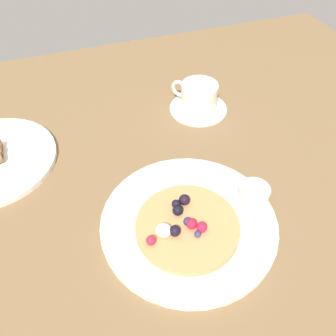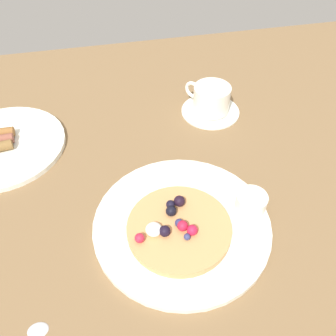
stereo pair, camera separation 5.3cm
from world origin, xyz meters
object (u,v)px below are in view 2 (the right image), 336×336
object	(u,v)px
pancake_plate	(182,224)
coffee_cup	(211,98)
breakfast_plate	(2,146)
coffee_saucer	(210,111)
syrup_ramekin	(251,203)

from	to	relation	value
pancake_plate	coffee_cup	bearing A→B (deg)	64.74
breakfast_plate	coffee_cup	distance (cm)	45.20
breakfast_plate	coffee_cup	bearing A→B (deg)	3.42
breakfast_plate	coffee_cup	size ratio (longest dim) A/B	2.60
breakfast_plate	coffee_saucer	size ratio (longest dim) A/B	1.92
syrup_ramekin	breakfast_plate	world-z (taller)	syrup_ramekin
pancake_plate	coffee_saucer	bearing A→B (deg)	64.48
pancake_plate	syrup_ramekin	distance (cm)	12.08
pancake_plate	breakfast_plate	xyz separation A→B (cm)	(-31.20, 26.58, -0.05)
syrup_ramekin	coffee_saucer	distance (cm)	29.16
coffee_saucer	coffee_cup	xyz separation A→B (cm)	(-0.10, 0.12, 3.38)
pancake_plate	coffee_saucer	world-z (taller)	pancake_plate
syrup_ramekin	coffee_saucer	bearing A→B (deg)	85.93
breakfast_plate	coffee_saucer	distance (cm)	45.19
syrup_ramekin	breakfast_plate	size ratio (longest dim) A/B	0.21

